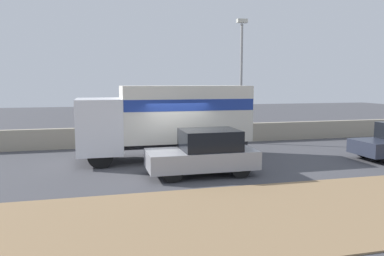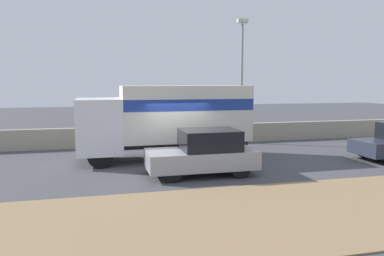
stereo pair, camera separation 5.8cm
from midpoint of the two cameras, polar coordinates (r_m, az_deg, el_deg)
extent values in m
plane|color=#47474C|center=(14.41, -1.53, -6.35)|extent=(80.00, 80.00, 0.00)
cube|color=#937551|center=(9.51, 5.74, -13.35)|extent=(60.00, 5.04, 0.04)
cube|color=#A39984|center=(20.00, -5.25, -1.13)|extent=(60.00, 0.35, 1.03)
cylinder|color=gray|center=(20.58, 7.40, 6.60)|extent=(0.14, 0.14, 6.42)
cube|color=beige|center=(20.83, 7.55, 15.88)|extent=(0.56, 0.28, 0.20)
cube|color=silver|center=(15.83, -14.05, 0.35)|extent=(1.80, 2.46, 2.21)
cube|color=black|center=(15.81, -17.29, 1.85)|extent=(0.06, 2.09, 0.97)
cube|color=#2D2D33|center=(16.35, -1.27, -2.18)|extent=(5.39, 1.31, 0.25)
cube|color=silver|center=(16.19, -1.28, 2.34)|extent=(5.39, 2.39, 2.33)
cube|color=navy|center=(16.17, -1.28, 3.74)|extent=(5.36, 2.41, 0.47)
cylinder|color=black|center=(14.97, -13.91, -4.11)|extent=(0.99, 0.28, 0.99)
cylinder|color=black|center=(16.99, -13.96, -2.81)|extent=(0.99, 0.28, 0.99)
cylinder|color=black|center=(15.82, 4.82, -3.34)|extent=(0.99, 0.28, 0.99)
cylinder|color=black|center=(17.74, 2.66, -2.20)|extent=(0.99, 0.28, 0.99)
cylinder|color=black|center=(15.50, 1.05, -3.52)|extent=(0.99, 0.28, 0.99)
cylinder|color=black|center=(17.46, -0.73, -2.34)|extent=(0.99, 0.28, 0.99)
cube|color=#9E9EA3|center=(13.48, 1.29, -4.72)|extent=(3.90, 1.80, 0.65)
cube|color=black|center=(13.44, 2.58, -1.79)|extent=(2.03, 1.65, 0.72)
cylinder|color=black|center=(12.52, -3.12, -6.74)|extent=(0.71, 0.20, 0.71)
cylinder|color=black|center=(14.01, -4.36, -5.27)|extent=(0.71, 0.20, 0.71)
cylinder|color=black|center=(13.19, 7.30, -6.08)|extent=(0.71, 0.20, 0.71)
cylinder|color=black|center=(14.61, 5.06, -4.77)|extent=(0.71, 0.20, 0.71)
cylinder|color=black|center=(18.38, 24.58, -2.99)|extent=(0.69, 0.20, 0.69)
camera|label=1|loc=(0.03, -90.11, -0.01)|focal=35.00mm
camera|label=2|loc=(0.03, 89.89, 0.01)|focal=35.00mm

